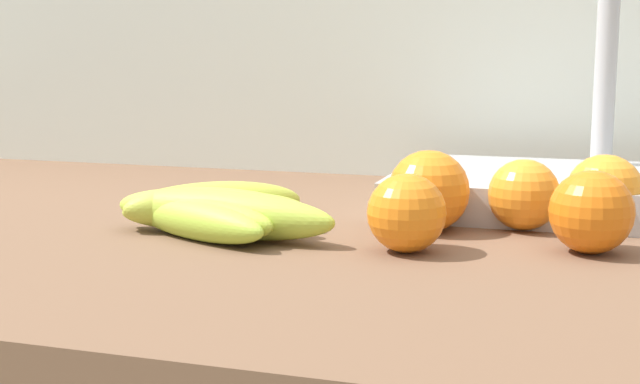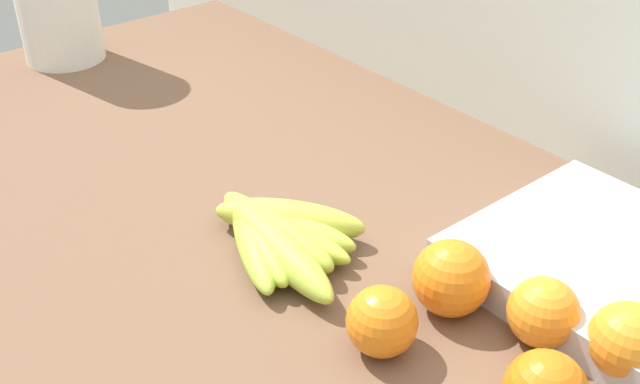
# 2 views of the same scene
# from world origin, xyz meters

# --- Properties ---
(wall_back) EXTENTS (1.99, 0.06, 1.30)m
(wall_back) POSITION_xyz_m (0.00, 0.38, 0.65)
(wall_back) COLOR silver
(wall_back) RESTS_ON ground
(banana_bunch) EXTENTS (0.22, 0.17, 0.04)m
(banana_bunch) POSITION_xyz_m (-0.06, -0.05, 0.95)
(banana_bunch) COLOR #ABCE3F
(banana_bunch) RESTS_ON counter
(orange_center) EXTENTS (0.07, 0.07, 0.07)m
(orange_center) POSITION_xyz_m (0.26, -0.02, 0.96)
(orange_center) COLOR orange
(orange_center) RESTS_ON counter
(orange_right) EXTENTS (0.07, 0.07, 0.07)m
(orange_right) POSITION_xyz_m (0.12, -0.07, 0.96)
(orange_right) COLOR orange
(orange_right) RESTS_ON counter
(orange_far_right) EXTENTS (0.07, 0.07, 0.07)m
(orange_far_right) POSITION_xyz_m (0.27, 0.08, 0.96)
(orange_far_right) COLOR orange
(orange_far_right) RESTS_ON counter
(orange_back_left) EXTENTS (0.07, 0.07, 0.07)m
(orange_back_left) POSITION_xyz_m (0.12, 0.02, 0.96)
(orange_back_left) COLOR orange
(orange_back_left) RESTS_ON counter
(orange_back_right) EXTENTS (0.07, 0.07, 0.07)m
(orange_back_right) POSITION_xyz_m (0.20, 0.06, 0.96)
(orange_back_right) COLOR orange
(orange_back_right) RESTS_ON counter
(sink_basin) EXTENTS (0.41, 0.25, 0.23)m
(sink_basin) POSITION_xyz_m (0.27, 0.18, 0.95)
(sink_basin) COLOR #B7BABF
(sink_basin) RESTS_ON counter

